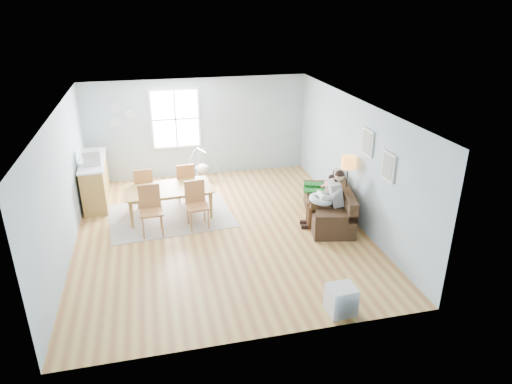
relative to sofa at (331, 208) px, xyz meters
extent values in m
cube|color=#A4693A|center=(-2.51, 0.06, -0.33)|extent=(8.40, 9.40, 0.08)
cube|color=silver|center=(-2.51, 0.06, 2.71)|extent=(8.40, 9.40, 0.60)
cube|color=#889DB3|center=(-2.51, 4.72, 1.06)|extent=(8.40, 0.08, 3.90)
cube|color=#889DB3|center=(-2.51, -4.60, 1.06)|extent=(8.40, 0.08, 3.90)
cube|color=#889DB3|center=(1.65, 0.06, 1.06)|extent=(0.08, 9.40, 3.90)
cube|color=silver|center=(-3.11, 3.53, 1.36)|extent=(1.32, 0.06, 1.62)
cube|color=white|center=(-3.11, 3.50, 1.36)|extent=(1.20, 0.02, 1.50)
cube|color=silver|center=(-3.11, 3.49, 1.36)|extent=(1.20, 0.03, 0.04)
cube|color=silver|center=(-3.11, 3.49, 1.36)|extent=(0.04, 0.03, 1.50)
cube|color=silver|center=(0.46, -1.44, 1.46)|extent=(0.04, 0.44, 0.54)
cube|color=slate|center=(0.44, -1.44, 1.46)|extent=(0.01, 0.36, 0.46)
cube|color=silver|center=(0.46, -0.54, 1.66)|extent=(0.04, 0.44, 0.54)
cube|color=slate|center=(0.44, -0.54, 1.66)|extent=(0.01, 0.36, 0.46)
cylinder|color=#9FB6BF|center=(-4.61, 3.53, 1.76)|extent=(0.24, 0.02, 0.24)
cylinder|color=#9FB6BF|center=(-4.26, 3.53, 1.56)|extent=(0.26, 0.02, 0.26)
cylinder|color=#9FB6BF|center=(-4.66, 3.53, 1.36)|extent=(0.28, 0.02, 0.28)
cube|color=black|center=(-0.06, 0.01, -0.09)|extent=(1.29, 2.17, 0.41)
cube|color=black|center=(0.27, -0.06, 0.32)|extent=(0.63, 2.02, 0.42)
cube|color=black|center=(-0.26, -0.88, 0.19)|extent=(0.89, 0.38, 0.15)
cube|color=black|center=(0.14, 0.91, 0.19)|extent=(0.89, 0.38, 0.15)
cube|color=#155D24|center=(0.07, 0.68, 0.23)|extent=(1.12, 1.00, 0.04)
cube|color=tan|center=(0.32, 0.47, 0.45)|extent=(0.29, 0.49, 0.47)
cube|color=#969699|center=(-0.04, -0.28, 0.49)|extent=(0.40, 0.46, 0.56)
sphere|color=tan|center=(0.02, -0.29, 0.87)|extent=(0.21, 0.21, 0.21)
sphere|color=black|center=(0.02, -0.29, 0.91)|extent=(0.20, 0.20, 0.20)
cylinder|color=#321F12|center=(-0.39, -0.33, 0.23)|extent=(0.45, 0.22, 0.15)
cylinder|color=#321F12|center=(-0.35, -0.12, 0.23)|extent=(0.45, 0.22, 0.15)
cylinder|color=#321F12|center=(-0.59, -0.29, -0.04)|extent=(0.12, 0.12, 0.50)
cylinder|color=#321F12|center=(-0.56, -0.09, -0.04)|extent=(0.12, 0.12, 0.50)
cube|color=black|center=(-0.67, -0.28, -0.25)|extent=(0.24, 0.13, 0.08)
cube|color=black|center=(-0.63, -0.07, -0.25)|extent=(0.24, 0.13, 0.08)
torus|color=#C6E6F8|center=(-0.34, -0.22, 0.35)|extent=(0.60, 0.59, 0.21)
cylinder|color=silver|center=(-0.34, -0.22, 0.43)|extent=(0.14, 0.30, 0.13)
sphere|color=tan|center=(-0.32, -0.05, 0.45)|extent=(0.11, 0.11, 0.11)
cube|color=white|center=(0.03, 0.20, 0.38)|extent=(0.24, 0.27, 0.34)
sphere|color=tan|center=(0.06, 0.20, 0.62)|extent=(0.16, 0.16, 0.16)
sphere|color=black|center=(0.06, 0.20, 0.65)|extent=(0.16, 0.16, 0.16)
cylinder|color=#DA3580|center=(-0.20, 0.16, 0.23)|extent=(0.29, 0.12, 0.09)
cylinder|color=#DA3580|center=(-0.19, 0.29, 0.23)|extent=(0.29, 0.12, 0.09)
cylinder|color=#DA3580|center=(-0.33, 0.18, 0.07)|extent=(0.07, 0.07, 0.28)
cylinder|color=#DA3580|center=(-0.32, 0.31, 0.07)|extent=(0.07, 0.07, 0.28)
cylinder|color=black|center=(0.29, -0.09, -0.28)|extent=(0.27, 0.27, 0.03)
cylinder|color=black|center=(0.29, -0.09, 0.38)|extent=(0.03, 0.03, 1.33)
cylinder|color=#FF9535|center=(0.29, -0.09, 1.09)|extent=(0.31, 0.31, 0.27)
cube|color=silver|center=(-1.09, -3.14, -0.05)|extent=(0.45, 0.40, 0.48)
cube|color=black|center=(-1.28, -3.15, -0.05)|extent=(0.05, 0.33, 0.38)
cube|color=#9E9890|center=(-3.50, 1.04, -0.28)|extent=(2.90, 2.30, 0.01)
imported|color=olive|center=(-3.50, 1.04, 0.05)|extent=(1.99, 1.19, 0.68)
cube|color=#9E6936|center=(-3.93, 0.24, 0.22)|extent=(0.50, 0.50, 0.05)
cube|color=#9E6936|center=(-3.94, 0.46, 0.50)|extent=(0.46, 0.06, 0.52)
cylinder|color=#9E6936|center=(-4.11, 0.04, -0.04)|extent=(0.04, 0.04, 0.51)
cylinder|color=#9E6936|center=(-3.73, 0.06, -0.04)|extent=(0.04, 0.04, 0.51)
cylinder|color=#9E6936|center=(-4.13, 0.43, -0.04)|extent=(0.04, 0.04, 0.51)
cylinder|color=#9E6936|center=(-3.74, 0.44, -0.04)|extent=(0.04, 0.04, 0.51)
cube|color=#9E6936|center=(-2.95, 0.33, 0.21)|extent=(0.51, 0.51, 0.04)
cube|color=#9E6936|center=(-2.97, 0.53, 0.48)|extent=(0.44, 0.09, 0.51)
cylinder|color=#9E6936|center=(-3.12, 0.12, -0.04)|extent=(0.04, 0.04, 0.50)
cylinder|color=#9E6936|center=(-2.74, 0.16, -0.04)|extent=(0.04, 0.04, 0.50)
cylinder|color=#9E6936|center=(-3.15, 0.49, -0.04)|extent=(0.04, 0.04, 0.50)
cylinder|color=#9E6936|center=(-2.78, 0.53, -0.04)|extent=(0.04, 0.04, 0.50)
cube|color=#9E6936|center=(-4.06, 1.76, 0.19)|extent=(0.47, 0.47, 0.04)
cube|color=#9E6936|center=(-4.05, 1.56, 0.45)|extent=(0.43, 0.07, 0.49)
cylinder|color=#9E6936|center=(-3.89, 1.95, -0.05)|extent=(0.04, 0.04, 0.48)
cylinder|color=#9E6936|center=(-4.25, 1.93, -0.05)|extent=(0.04, 0.04, 0.48)
cylinder|color=#9E6936|center=(-3.87, 1.59, -0.05)|extent=(0.04, 0.04, 0.48)
cylinder|color=#9E6936|center=(-4.23, 1.57, -0.05)|extent=(0.04, 0.04, 0.48)
cube|color=#9E6936|center=(-3.08, 1.85, 0.19)|extent=(0.48, 0.48, 0.04)
cube|color=#9E6936|center=(-3.07, 1.64, 0.46)|extent=(0.43, 0.07, 0.49)
cylinder|color=#9E6936|center=(-2.91, 2.04, -0.05)|extent=(0.04, 0.04, 0.48)
cylinder|color=#9E6936|center=(-3.27, 2.02, -0.05)|extent=(0.04, 0.04, 0.48)
cylinder|color=#9E6936|center=(-2.89, 1.68, -0.05)|extent=(0.04, 0.04, 0.48)
cylinder|color=#9E6936|center=(-3.25, 1.65, -0.05)|extent=(0.04, 0.04, 0.48)
cube|color=olive|center=(-5.21, 2.31, 0.23)|extent=(0.58, 1.90, 1.05)
cube|color=silver|center=(-5.21, 2.31, 0.77)|extent=(0.63, 1.94, 0.04)
cube|color=#B3B2B7|center=(-5.18, 1.95, 0.96)|extent=(0.43, 0.41, 0.35)
cube|color=black|center=(-5.35, 1.92, 0.96)|extent=(0.07, 0.29, 0.25)
cylinder|color=#B3B2B7|center=(-2.51, 3.02, 0.59)|extent=(0.22, 0.48, 0.04)
ellipsoid|color=beige|center=(-2.51, 3.02, 0.09)|extent=(0.36, 0.36, 0.22)
cylinder|color=#B3B2B7|center=(-2.51, 3.02, 0.34)|extent=(0.01, 0.01, 0.40)
cylinder|color=#B3B2B7|center=(-2.67, 2.66, 0.16)|extent=(0.19, 0.41, 0.88)
cylinder|color=#B3B2B7|center=(-2.14, 2.86, 0.16)|extent=(0.40, 0.21, 0.88)
cylinder|color=#B3B2B7|center=(-2.87, 3.18, 0.16)|extent=(0.40, 0.21, 0.88)
cylinder|color=#B3B2B7|center=(-2.35, 3.39, 0.16)|extent=(0.19, 0.41, 0.88)
camera|label=1|loc=(-3.78, -8.62, 4.36)|focal=32.00mm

